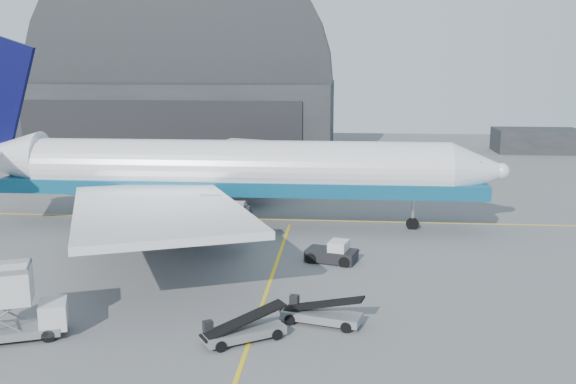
# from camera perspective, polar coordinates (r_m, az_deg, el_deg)

# --- Properties ---
(ground) EXTENTS (200.00, 200.00, 0.00)m
(ground) POSITION_cam_1_polar(r_m,az_deg,el_deg) (43.94, -1.88, -8.75)
(ground) COLOR #565659
(ground) RESTS_ON ground
(taxi_lines) EXTENTS (80.00, 42.12, 0.02)m
(taxi_lines) POSITION_cam_1_polar(r_m,az_deg,el_deg) (55.92, -0.32, -4.28)
(taxi_lines) COLOR yellow
(taxi_lines) RESTS_ON ground
(hangar) EXTENTS (50.00, 28.30, 28.00)m
(hangar) POSITION_cam_1_polar(r_m,az_deg,el_deg) (109.42, -9.37, 8.35)
(hangar) COLOR black
(hangar) RESTS_ON ground
(distant_bldg_a) EXTENTS (14.00, 8.00, 4.00)m
(distant_bldg_a) POSITION_cam_1_polar(r_m,az_deg,el_deg) (118.61, 21.17, 3.32)
(distant_bldg_a) COLOR black
(distant_bldg_a) RESTS_ON ground
(airliner) EXTENTS (53.47, 51.85, 18.77)m
(airliner) POSITION_cam_1_polar(r_m,az_deg,el_deg) (60.35, -6.29, 1.92)
(airliner) COLOR white
(airliner) RESTS_ON ground
(catering_truck) EXTENTS (6.25, 4.14, 4.04)m
(catering_truck) POSITION_cam_1_polar(r_m,az_deg,el_deg) (39.13, -23.80, -9.17)
(catering_truck) COLOR slate
(catering_truck) RESTS_ON ground
(pushback_tug) EXTENTS (4.23, 3.11, 1.76)m
(pushback_tug) POSITION_cam_1_polar(r_m,az_deg,el_deg) (49.92, 4.00, -5.48)
(pushback_tug) COLOR black
(pushback_tug) RESTS_ON ground
(belt_loader_a) EXTENTS (4.72, 3.79, 1.87)m
(belt_loader_a) POSITION_cam_1_polar(r_m,az_deg,el_deg) (36.39, -4.05, -12.22)
(belt_loader_a) COLOR slate
(belt_loader_a) RESTS_ON ground
(belt_loader_b) EXTENTS (5.08, 2.74, 1.90)m
(belt_loader_b) POSITION_cam_1_polar(r_m,az_deg,el_deg) (38.56, 2.93, -10.79)
(belt_loader_b) COLOR slate
(belt_loader_b) RESTS_ON ground
(traffic_cone) EXTENTS (0.35, 0.35, 0.51)m
(traffic_cone) POSITION_cam_1_polar(r_m,az_deg,el_deg) (50.19, 2.05, -5.86)
(traffic_cone) COLOR #FF3E08
(traffic_cone) RESTS_ON ground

